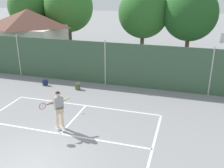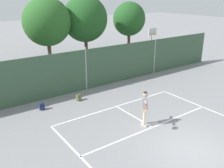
# 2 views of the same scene
# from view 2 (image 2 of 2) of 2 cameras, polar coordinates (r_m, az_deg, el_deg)

# --- Properties ---
(ground_plane) EXTENTS (120.00, 120.00, 0.00)m
(ground_plane) POSITION_cam_2_polar(r_m,az_deg,el_deg) (11.50, 18.13, -14.41)
(ground_plane) COLOR gray
(court_markings) EXTENTS (8.30, 11.10, 0.01)m
(court_markings) POSITION_cam_2_polar(r_m,az_deg,el_deg) (11.80, 15.59, -13.12)
(court_markings) COLOR white
(court_markings) RESTS_ON ground
(chainlink_fence) EXTENTS (26.09, 0.09, 2.97)m
(chainlink_fence) POSITION_cam_2_polar(r_m,az_deg,el_deg) (17.09, -5.98, 3.26)
(chainlink_fence) COLOR #38563D
(chainlink_fence) RESTS_ON ground
(basketball_hoop) EXTENTS (0.90, 0.67, 3.55)m
(basketball_hoop) POSITION_cam_2_polar(r_m,az_deg,el_deg) (22.15, 9.05, 9.36)
(basketball_hoop) COLOR #9E9EA3
(basketball_hoop) RESTS_ON ground
(treeline_backdrop) EXTENTS (25.77, 4.34, 6.60)m
(treeline_backdrop) POSITION_cam_2_polar(r_m,az_deg,el_deg) (23.99, -19.01, 13.31)
(treeline_backdrop) COLOR brown
(treeline_backdrop) RESTS_ON ground
(tennis_player) EXTENTS (0.92, 1.18, 1.85)m
(tennis_player) POSITION_cam_2_polar(r_m,az_deg,el_deg) (12.43, 7.51, -4.89)
(tennis_player) COLOR silver
(tennis_player) RESTS_ON ground
(tennis_ball) EXTENTS (0.07, 0.07, 0.07)m
(tennis_ball) POSITION_cam_2_polar(r_m,az_deg,el_deg) (14.29, 3.98, -6.09)
(tennis_ball) COLOR #CCE033
(tennis_ball) RESTS_ON ground
(backpack_navy) EXTENTS (0.28, 0.24, 0.46)m
(backpack_navy) POSITION_cam_2_polar(r_m,az_deg,el_deg) (14.93, -15.76, -4.99)
(backpack_navy) COLOR navy
(backpack_navy) RESTS_ON ground
(backpack_olive) EXTENTS (0.31, 0.28, 0.46)m
(backpack_olive) POSITION_cam_2_polar(r_m,az_deg,el_deg) (15.71, -7.65, -3.09)
(backpack_olive) COLOR #566038
(backpack_olive) RESTS_ON ground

